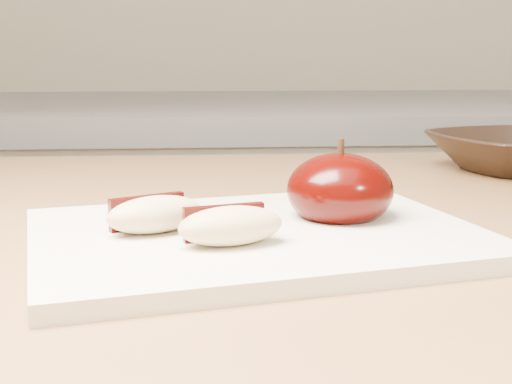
{
  "coord_description": "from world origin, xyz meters",
  "views": [
    {
      "loc": [
        0.02,
        -0.06,
        1.03
      ],
      "look_at": [
        0.05,
        0.4,
        0.94
      ],
      "focal_mm": 50.0,
      "sensor_mm": 36.0,
      "label": 1
    }
  ],
  "objects": [
    {
      "name": "apple_half",
      "position": [
        0.12,
        0.43,
        0.93
      ],
      "size": [
        0.1,
        0.1,
        0.06
      ],
      "rotation": [
        0.0,
        0.0,
        -0.31
      ],
      "color": "black",
      "rests_on": "cutting_board"
    },
    {
      "name": "cutting_board",
      "position": [
        0.05,
        0.4,
        0.91
      ],
      "size": [
        0.33,
        0.28,
        0.01
      ],
      "primitive_type": "cube",
      "rotation": [
        0.0,
        0.0,
        0.23
      ],
      "color": "silver",
      "rests_on": "island_counter"
    },
    {
      "name": "back_cabinet",
      "position": [
        0.0,
        1.2,
        0.47
      ],
      "size": [
        2.4,
        0.62,
        0.94
      ],
      "color": "silver",
      "rests_on": "ground"
    },
    {
      "name": "apple_wedge_a",
      "position": [
        -0.01,
        0.4,
        0.92
      ],
      "size": [
        0.07,
        0.06,
        0.02
      ],
      "rotation": [
        0.0,
        0.0,
        0.47
      ],
      "color": "beige",
      "rests_on": "cutting_board"
    },
    {
      "name": "apple_wedge_b",
      "position": [
        0.04,
        0.37,
        0.92
      ],
      "size": [
        0.07,
        0.05,
        0.02
      ],
      "rotation": [
        0.0,
        0.0,
        0.27
      ],
      "color": "beige",
      "rests_on": "cutting_board"
    }
  ]
}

